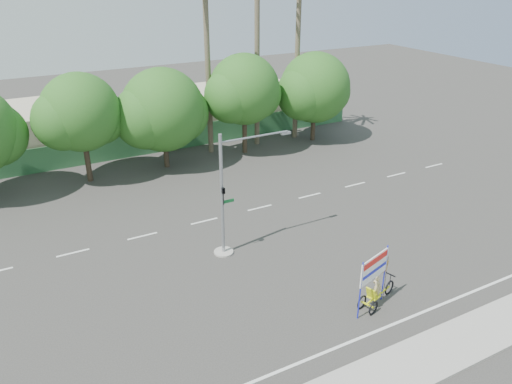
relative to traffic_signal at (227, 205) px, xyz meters
name	(u,v)px	position (x,y,z in m)	size (l,w,h in m)	color
ground	(300,276)	(2.20, -3.98, -2.92)	(120.00, 120.00, 0.00)	#33302D
sidewalk_near	(401,370)	(2.20, -11.48, -2.86)	(50.00, 2.40, 0.12)	gray
fence	(164,140)	(2.20, 17.52, -1.92)	(38.00, 0.08, 2.00)	#336B3D
building_left	(31,132)	(-7.80, 22.02, -0.92)	(12.00, 8.00, 4.00)	beige
building_right	(226,107)	(10.20, 22.02, -1.12)	(14.00, 8.00, 3.60)	beige
tree_left	(80,115)	(-4.85, 14.02, 2.14)	(6.66, 5.60, 8.07)	#473828
tree_center	(162,112)	(1.14, 14.02, 1.55)	(7.62, 6.40, 7.85)	#473828
tree_right	(244,92)	(8.15, 14.02, 2.32)	(6.90, 5.80, 8.36)	#473828
tree_far_right	(314,90)	(15.15, 14.02, 1.73)	(7.38, 6.20, 7.94)	#473828
palm_tall	(257,22)	(10.20, 15.52, 7.55)	(3.73, 3.79, 17.45)	#70604C
palm_mid	(298,32)	(14.20, 15.52, 6.48)	(3.73, 3.79, 15.45)	#70604C
palm_short	(207,46)	(5.70, 15.52, 5.94)	(3.73, 3.79, 14.45)	#70604C
traffic_signal	(227,205)	(0.00, 0.00, 0.00)	(4.72, 1.10, 7.00)	gray
trike_billboard	(376,284)	(3.97, -7.69, -1.68)	(3.01, 1.25, 3.07)	black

